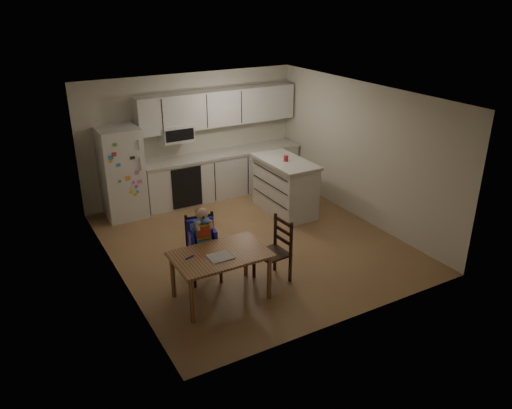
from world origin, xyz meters
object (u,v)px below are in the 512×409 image
object	(u,v)px
red_cup	(286,158)
dining_table	(220,260)
chair_booster	(202,235)
chair_side	(278,246)
refrigerator	(122,173)
kitchen_island	(285,186)

from	to	relation	value
red_cup	dining_table	world-z (taller)	red_cup
chair_booster	chair_side	size ratio (longest dim) A/B	1.21
refrigerator	chair_side	size ratio (longest dim) A/B	1.79
kitchen_island	chair_side	xyz separation A→B (m)	(-1.41, -2.01, 0.02)
chair_booster	refrigerator	bearing A→B (deg)	107.26
red_cup	chair_side	size ratio (longest dim) A/B	0.12
kitchen_island	chair_booster	xyz separation A→B (m)	(-2.35, -1.45, 0.17)
refrigerator	chair_side	xyz separation A→B (m)	(1.32, -3.32, -0.31)
dining_table	chair_side	distance (m)	0.95
refrigerator	red_cup	world-z (taller)	refrigerator
refrigerator	chair_booster	size ratio (longest dim) A/B	1.48
refrigerator	chair_side	bearing A→B (deg)	-68.31
chair_booster	dining_table	bearing A→B (deg)	-81.38
red_cup	chair_side	bearing A→B (deg)	-125.19
dining_table	chair_booster	size ratio (longest dim) A/B	1.12
chair_booster	chair_side	world-z (taller)	chair_booster
refrigerator	red_cup	distance (m)	3.04
chair_side	dining_table	bearing A→B (deg)	-91.17
kitchen_island	chair_booster	world-z (taller)	chair_booster
red_cup	chair_booster	bearing A→B (deg)	-148.82
dining_table	chair_side	xyz separation A→B (m)	(0.94, 0.06, -0.06)
chair_booster	chair_side	xyz separation A→B (m)	(0.94, -0.56, -0.16)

